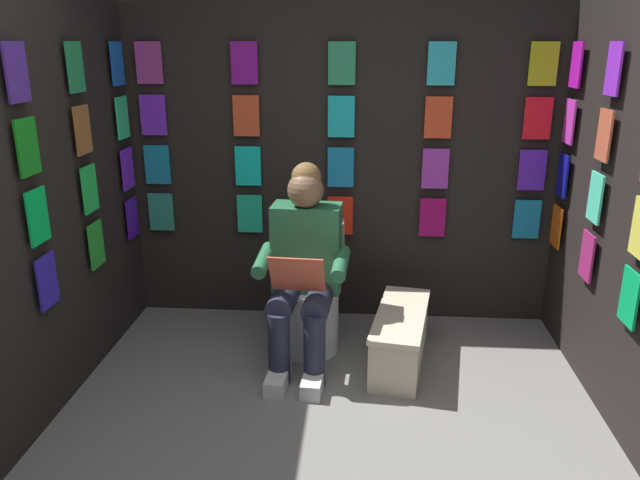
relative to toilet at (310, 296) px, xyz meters
name	(u,v)px	position (x,y,z in m)	size (l,w,h in m)	color
display_wall_back	(341,167)	(-0.17, -0.51, 0.72)	(2.91, 0.14, 2.09)	black
display_wall_left	(634,215)	(-1.62, 0.57, 0.72)	(0.14, 2.08, 2.09)	black
display_wall_right	(51,204)	(1.29, 0.57, 0.72)	(0.14, 2.08, 2.09)	black
toilet	(310,296)	(0.00, 0.00, 0.00)	(0.42, 0.56, 0.77)	white
person_reading	(304,268)	(0.01, 0.23, 0.27)	(0.54, 0.70, 1.19)	#286B42
comic_longbox_near	(400,338)	(-0.56, 0.22, -0.16)	(0.41, 0.83, 0.33)	beige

